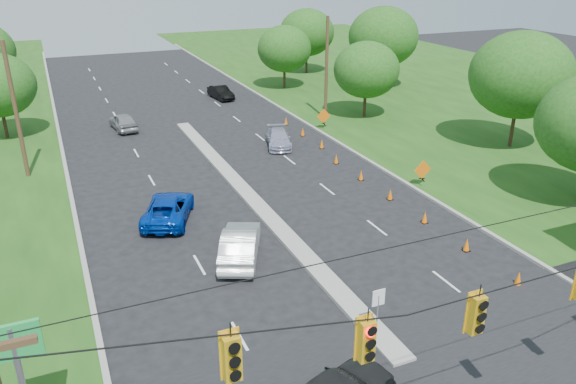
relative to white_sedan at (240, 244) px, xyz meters
name	(u,v)px	position (x,y,z in m)	size (l,w,h in m)	color
curb_left	(66,172)	(-7.14, 16.20, -0.80)	(0.25, 110.00, 0.16)	gray
curb_right	(327,137)	(13.06, 16.20, -0.80)	(0.25, 110.00, 0.16)	gray
median	(248,196)	(2.96, 7.20, -0.80)	(1.00, 34.00, 0.18)	gray
median_sign	(378,303)	(2.96, -7.80, 0.67)	(0.55, 0.06, 2.05)	gray
signal_span	(531,332)	(2.91, -14.80, 4.18)	(25.60, 0.32, 9.00)	#422D1C
utility_pole_far_left	(16,112)	(-9.54, 16.20, 3.70)	(0.28, 0.28, 9.00)	#422D1C
utility_pole_far_right	(326,69)	(15.46, 21.20, 3.70)	(0.28, 0.28, 9.00)	#422D1C
cone_1	(518,279)	(10.74, -7.30, -0.45)	(0.32, 0.32, 0.70)	orange
cone_2	(467,245)	(10.74, -3.80, -0.45)	(0.32, 0.32, 0.70)	orange
cone_3	(425,217)	(10.74, -0.30, -0.45)	(0.32, 0.32, 0.70)	orange
cone_4	(390,194)	(10.74, 3.20, -0.45)	(0.32, 0.32, 0.70)	orange
cone_5	(361,175)	(10.74, 6.70, -0.45)	(0.32, 0.32, 0.70)	orange
cone_6	(336,159)	(10.74, 10.20, -0.45)	(0.32, 0.32, 0.70)	orange
cone_7	(322,144)	(11.34, 13.70, -0.45)	(0.32, 0.32, 0.70)	orange
cone_8	(303,132)	(11.34, 17.20, -0.45)	(0.32, 0.32, 0.70)	orange
cone_9	(286,121)	(11.34, 20.70, -0.45)	(0.32, 0.32, 0.70)	orange
work_sign_1	(423,171)	(13.76, 4.20, 0.30)	(1.27, 0.58, 1.37)	black
work_sign_2	(324,117)	(13.76, 18.20, 0.30)	(1.27, 0.58, 1.37)	black
tree_8	(521,75)	(24.96, 8.20, 4.78)	(7.56, 7.56, 8.82)	black
tree_9	(367,70)	(18.96, 20.20, 3.54)	(5.88, 5.88, 6.86)	black
tree_10	(383,37)	(26.96, 30.20, 4.78)	(7.56, 7.56, 8.82)	black
tree_11	(307,32)	(22.96, 41.20, 4.16)	(6.72, 6.72, 7.84)	black
tree_12	(284,49)	(16.96, 34.20, 3.54)	(5.88, 5.88, 6.86)	black
white_sedan	(240,244)	(0.00, 0.00, 0.00)	(1.68, 4.83, 1.59)	silver
blue_pickup	(168,208)	(-2.28, 5.77, -0.09)	(2.35, 5.10, 1.42)	#012EA5
silver_car_far	(279,138)	(8.47, 15.48, -0.17)	(1.76, 4.33, 1.26)	#979AB2
silver_car_oncoming	(123,122)	(-1.96, 24.85, -0.07)	(1.71, 4.24, 1.44)	gray
dark_car_receding	(221,92)	(8.96, 32.23, -0.13)	(1.41, 4.04, 1.33)	black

